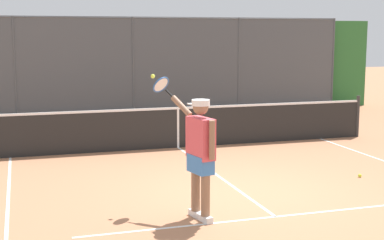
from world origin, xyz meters
TOP-DOWN VIEW (x-y plane):
  - ground_plane at (0.00, 0.00)m, footprint 60.00×60.00m
  - court_line_markings at (0.00, 1.56)m, footprint 7.59×9.67m
  - fence_backdrop at (-0.00, -9.91)m, footprint 17.45×1.37m
  - tennis_net at (0.00, -3.99)m, footprint 9.75×0.09m
  - tennis_player at (1.09, 1.07)m, footprint 0.70×1.35m
  - tennis_ball_near_baseline at (-2.50, -0.32)m, footprint 0.07×0.07m

SIDE VIEW (x-z plane):
  - ground_plane at x=0.00m, z-range 0.00..0.00m
  - court_line_markings at x=0.00m, z-range 0.00..0.01m
  - tennis_ball_near_baseline at x=-2.50m, z-range 0.00..0.07m
  - tennis_net at x=0.00m, z-range -0.04..1.03m
  - tennis_player at x=1.09m, z-range 0.02..2.06m
  - fence_backdrop at x=0.00m, z-range -0.05..3.13m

